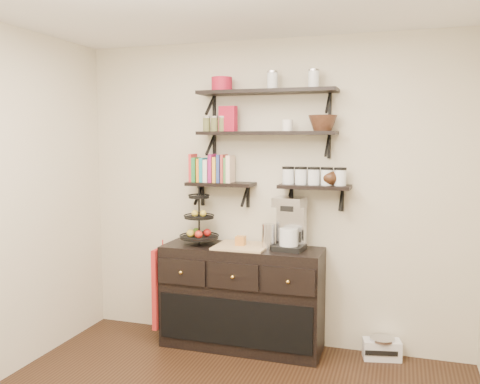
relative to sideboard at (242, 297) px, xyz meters
name	(u,v)px	position (x,y,z in m)	size (l,w,h in m)	color
back_wall	(270,194)	(0.19, 0.24, 0.90)	(3.50, 0.02, 2.70)	beige
shelf_top	(267,92)	(0.19, 0.10, 1.78)	(1.20, 0.27, 0.23)	black
shelf_mid	(267,133)	(0.19, 0.10, 1.43)	(1.20, 0.27, 0.23)	black
shelf_low_left	(221,185)	(-0.23, 0.12, 0.98)	(0.60, 0.25, 0.23)	black
shelf_low_right	(315,187)	(0.61, 0.12, 0.98)	(0.60, 0.25, 0.23)	black
cookbooks	(214,169)	(-0.30, 0.12, 1.11)	(0.40, 0.15, 0.26)	red
glass_canisters	(314,177)	(0.60, 0.12, 1.06)	(0.54, 0.10, 0.13)	silver
sideboard	(242,297)	(0.00, 0.00, 0.00)	(1.40, 0.50, 0.92)	black
fruit_stand	(200,225)	(-0.40, 0.00, 0.62)	(0.34, 0.34, 0.50)	black
candle	(241,241)	(-0.01, 0.00, 0.50)	(0.08, 0.08, 0.08)	#B36C29
coffee_maker	(290,224)	(0.42, 0.03, 0.66)	(0.27, 0.26, 0.45)	black
thermal_carafe	(268,237)	(0.24, -0.02, 0.56)	(0.11, 0.11, 0.22)	silver
apron	(161,286)	(-0.73, -0.10, 0.06)	(0.04, 0.31, 0.71)	#A61124
radio	(382,348)	(1.19, 0.12, -0.36)	(0.33, 0.24, 0.18)	silver
recipe_box	(228,119)	(-0.16, 0.10, 1.56)	(0.16, 0.06, 0.22)	maroon
walnut_bowl	(323,123)	(0.67, 0.10, 1.51)	(0.24, 0.24, 0.13)	black
ramekins	(287,125)	(0.37, 0.10, 1.50)	(0.09, 0.09, 0.10)	white
teapot	(331,177)	(0.74, 0.12, 1.07)	(0.19, 0.14, 0.14)	#331C0F
red_pot	(222,84)	(-0.22, 0.10, 1.86)	(0.18, 0.18, 0.12)	maroon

